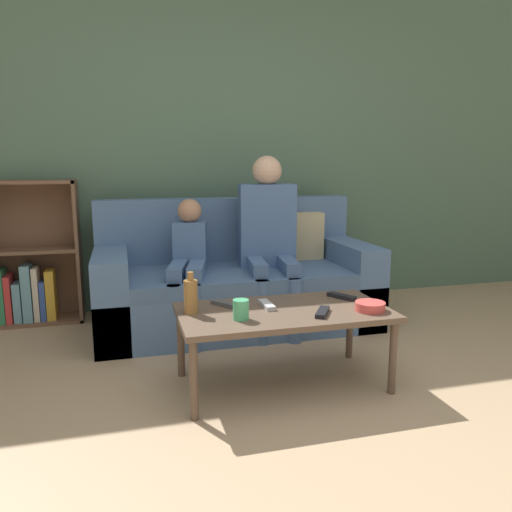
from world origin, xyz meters
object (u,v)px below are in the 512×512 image
object	(u,v)px
couch	(236,284)
coffee_table	(283,317)
tv_remote_0	(225,304)
bottle	(191,296)
bookshelf	(28,268)
cup_near	(241,310)
tv_remote_2	(267,305)
person_adult	(268,230)
person_child	(188,260)
tv_remote_1	(322,312)
tv_remote_3	(341,296)
snack_bowl	(370,306)

from	to	relation	value
couch	coffee_table	size ratio (longest dim) A/B	1.77
coffee_table	tv_remote_0	xyz separation A→B (m)	(-0.28, 0.14, 0.05)
bottle	tv_remote_0	bearing A→B (deg)	23.04
bookshelf	coffee_table	size ratio (longest dim) A/B	0.95
cup_near	tv_remote_2	world-z (taller)	cup_near
couch	person_adult	world-z (taller)	person_adult
person_child	tv_remote_1	size ratio (longest dim) A/B	5.41
person_adult	tv_remote_1	xyz separation A→B (m)	(-0.05, -1.11, -0.27)
cup_near	tv_remote_1	world-z (taller)	cup_near
cup_near	tv_remote_1	xyz separation A→B (m)	(0.42, -0.03, -0.04)
tv_remote_0	bottle	xyz separation A→B (m)	(-0.19, -0.08, 0.08)
bottle	tv_remote_2	bearing A→B (deg)	1.87
tv_remote_3	snack_bowl	xyz separation A→B (m)	(0.04, -0.26, 0.01)
coffee_table	person_adult	bearing A→B (deg)	77.80
bookshelf	bottle	xyz separation A→B (m)	(0.99, -1.45, 0.10)
tv_remote_1	bottle	size ratio (longest dim) A/B	0.79
cup_near	tv_remote_1	bearing A→B (deg)	-3.56
couch	person_child	size ratio (longest dim) A/B	2.11
bookshelf	tv_remote_3	bearing A→B (deg)	-36.89
couch	cup_near	size ratio (longest dim) A/B	19.58
tv_remote_2	cup_near	bearing A→B (deg)	-137.37
person_child	bottle	xyz separation A→B (m)	(-0.10, -0.86, -0.02)
tv_remote_2	snack_bowl	xyz separation A→B (m)	(0.49, -0.20, 0.01)
bookshelf	person_adult	world-z (taller)	person_adult
couch	tv_remote_1	bearing A→B (deg)	-81.72
tv_remote_0	couch	bearing A→B (deg)	37.27
bookshelf	person_child	bearing A→B (deg)	-28.12
coffee_table	tv_remote_2	xyz separation A→B (m)	(-0.07, 0.07, 0.05)
person_adult	person_child	size ratio (longest dim) A/B	1.32
tv_remote_1	bottle	xyz separation A→B (m)	(-0.64, 0.19, 0.08)
tv_remote_1	tv_remote_3	bearing A→B (deg)	80.71
tv_remote_0	cup_near	bearing A→B (deg)	-120.37
tv_remote_2	bottle	size ratio (longest dim) A/B	0.80
bookshelf	tv_remote_1	distance (m)	2.31
bookshelf	snack_bowl	size ratio (longest dim) A/B	6.72
coffee_table	tv_remote_3	distance (m)	0.41
bookshelf	tv_remote_1	world-z (taller)	bookshelf
coffee_table	cup_near	xyz separation A→B (m)	(-0.25, -0.10, 0.09)
bottle	cup_near	bearing A→B (deg)	-36.20
person_child	coffee_table	bearing A→B (deg)	-54.88
tv_remote_2	bottle	xyz separation A→B (m)	(-0.40, -0.01, 0.08)
couch	person_adult	xyz separation A→B (m)	(0.22, -0.08, 0.40)
snack_bowl	person_child	bearing A→B (deg)	126.90
tv_remote_0	tv_remote_1	bearing A→B (deg)	-67.83
tv_remote_3	bookshelf	bearing A→B (deg)	113.36
bookshelf	person_adult	bearing A→B (deg)	-17.33
cup_near	tv_remote_1	distance (m)	0.42
person_adult	cup_near	xyz separation A→B (m)	(-0.46, -1.09, -0.23)
person_child	person_adult	bearing A→B (deg)	19.73
tv_remote_0	tv_remote_3	distance (m)	0.66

